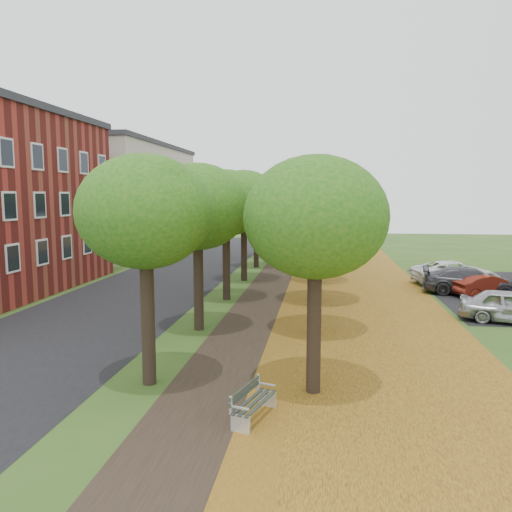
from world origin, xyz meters
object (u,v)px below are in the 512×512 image
(car_silver, at_px, (512,306))
(car_red, at_px, (488,286))
(car_grey, at_px, (471,281))
(car_white, at_px, (455,273))
(bench, at_px, (253,402))

(car_silver, height_order, car_red, car_silver)
(car_grey, bearing_deg, car_white, 11.60)
(bench, relative_size, car_white, 0.34)
(bench, relative_size, car_grey, 0.35)
(car_red, bearing_deg, car_silver, 153.58)
(car_silver, xyz_separation_m, car_grey, (0.07, 6.27, 0.03))
(car_grey, height_order, car_white, car_grey)
(car_silver, distance_m, car_white, 9.33)
(car_silver, relative_size, car_white, 0.81)
(bench, height_order, car_white, car_white)
(car_silver, xyz_separation_m, car_red, (0.79, 5.68, -0.10))
(bench, xyz_separation_m, car_grey, (9.93, 17.04, 0.32))
(car_silver, height_order, car_grey, car_grey)
(bench, distance_m, car_silver, 14.60)
(car_silver, bearing_deg, car_white, 16.37)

